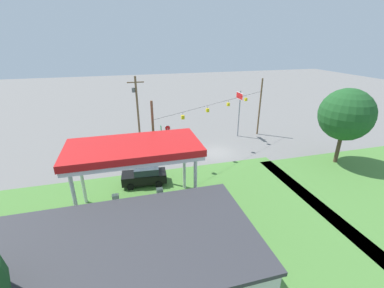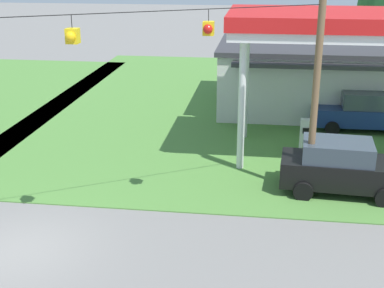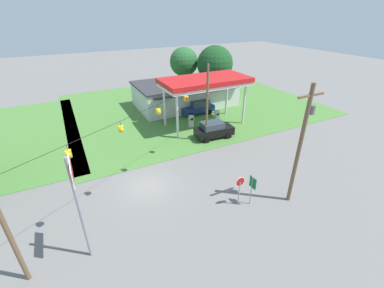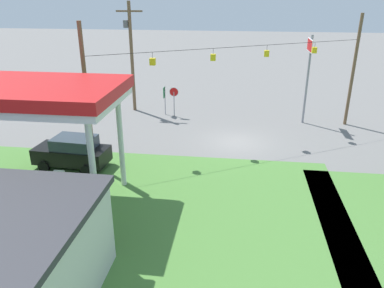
# 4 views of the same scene
# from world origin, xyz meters

# --- Properties ---
(ground_plane) EXTENTS (160.00, 160.00, 0.00)m
(ground_plane) POSITION_xyz_m (0.00, 0.00, 0.00)
(ground_plane) COLOR slate
(gas_station_canopy) EXTENTS (10.52, 5.25, 5.97)m
(gas_station_canopy) POSITION_xyz_m (10.55, 9.05, 5.43)
(gas_station_canopy) COLOR silver
(gas_station_canopy) RESTS_ON ground
(fuel_pump_near) EXTENTS (0.71, 0.56, 1.57)m
(fuel_pump_near) POSITION_xyz_m (8.68, 9.05, 0.75)
(fuel_pump_near) COLOR gray
(fuel_pump_near) RESTS_ON ground
(car_at_pumps_front) EXTENTS (4.48, 2.36, 1.93)m
(car_at_pumps_front) POSITION_xyz_m (9.64, 5.31, 0.99)
(car_at_pumps_front) COLOR black
(car_at_pumps_front) RESTS_ON ground
(stop_sign_roadside) EXTENTS (0.80, 0.08, 2.50)m
(stop_sign_roadside) POSITION_xyz_m (5.38, -5.31, 1.81)
(stop_sign_roadside) COLOR #99999E
(stop_sign_roadside) RESTS_ON ground
(stop_sign_overhead) EXTENTS (0.22, 2.15, 6.87)m
(stop_sign_overhead) POSITION_xyz_m (-5.15, -4.97, 4.81)
(stop_sign_overhead) COLOR gray
(stop_sign_overhead) RESTS_ON ground
(route_sign) EXTENTS (0.10, 0.70, 2.40)m
(route_sign) POSITION_xyz_m (6.25, -5.65, 1.71)
(route_sign) COLOR gray
(route_sign) RESTS_ON ground
(utility_pole_main) EXTENTS (2.20, 0.44, 9.16)m
(utility_pole_main) POSITION_xyz_m (9.24, -6.63, 5.13)
(utility_pole_main) COLOR brown
(utility_pole_main) RESTS_ON ground
(signal_span_gantry) EXTENTS (17.25, 10.24, 8.43)m
(signal_span_gantry) POSITION_xyz_m (0.00, -0.01, 4.60)
(signal_span_gantry) COLOR brown
(signal_span_gantry) RESTS_ON ground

